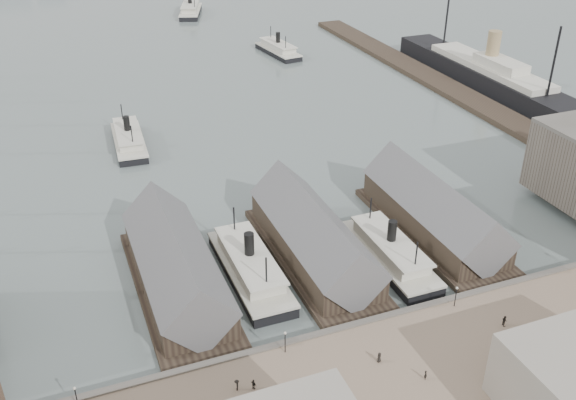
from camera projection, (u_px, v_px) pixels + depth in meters
name	position (u px, v px, depth m)	size (l,w,h in m)	color
ground	(353.00, 312.00, 107.78)	(900.00, 900.00, 0.00)	slate
quay	(417.00, 390.00, 91.02)	(180.00, 30.00, 2.00)	#816B57
seawall	(368.00, 325.00, 102.99)	(180.00, 1.20, 2.30)	#59544C
east_wharf	(446.00, 87.00, 205.55)	(10.00, 180.00, 1.60)	#2D231C
ferry_shed_west	(176.00, 268.00, 110.94)	(14.00, 42.00, 12.60)	#2D231C
ferry_shed_center	(314.00, 238.00, 119.26)	(14.00, 42.00, 12.60)	#2D231C
ferry_shed_east	(433.00, 213.00, 127.57)	(14.00, 42.00, 12.60)	#2D231C
lamp_post_far_w	(76.00, 394.00, 85.41)	(0.44, 0.44, 3.92)	black
lamp_post_near_w	(285.00, 338.00, 95.00)	(0.44, 0.44, 3.92)	black
lamp_post_near_e	(456.00, 293.00, 104.59)	(0.44, 0.44, 3.92)	black
ferry_docked_west	(250.00, 267.00, 115.22)	(8.31, 27.70, 9.89)	black
ferry_docked_east	(390.00, 252.00, 119.71)	(7.84, 26.13, 9.33)	black
ferry_open_near	(129.00, 139.00, 165.83)	(8.88, 25.03, 8.79)	black
ferry_open_mid	(278.00, 49.00, 238.83)	(10.45, 25.17, 8.72)	black
ferry_open_far	(191.00, 10.00, 294.64)	(16.91, 29.13, 9.97)	black
ocean_steamer	(489.00, 75.00, 206.06)	(12.30, 89.88, 17.98)	black
horse_cart_right	(566.00, 348.00, 95.91)	(4.59, 1.71, 1.44)	black
pedestrian_2	(237.00, 385.00, 89.21)	(1.17, 0.67, 1.81)	black
pedestrian_4	(379.00, 357.00, 94.14)	(0.81, 0.53, 1.66)	black
pedestrian_5	(426.00, 375.00, 91.08)	(0.58, 0.42, 1.58)	black
pedestrian_6	(504.00, 321.00, 101.28)	(0.88, 0.69, 1.81)	black
pedestrian_10	(254.00, 384.00, 89.40)	(0.99, 0.41, 1.69)	black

